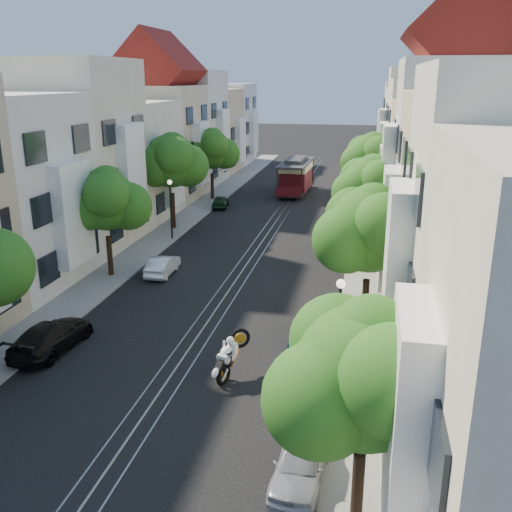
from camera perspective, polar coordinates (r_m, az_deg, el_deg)
The scene contains 26 objects.
ground at distance 44.74m, azimuth 1.84°, elevation 3.23°, with size 200.00×200.00×0.00m, color black.
sidewalk_east at distance 44.18m, azimuth 11.16°, elevation 2.80°, with size 2.50×80.00×0.12m, color gray.
sidewalk_west at distance 46.42m, azimuth -7.04°, elevation 3.71°, with size 2.50×80.00×0.12m, color gray.
rail_left at distance 44.83m, azimuth 1.14°, elevation 3.28°, with size 0.06×80.00×0.02m, color gray.
rail_slot at distance 44.74m, azimuth 1.84°, elevation 3.24°, with size 0.06×80.00×0.02m, color gray.
rail_right at distance 44.66m, azimuth 2.53°, elevation 3.21°, with size 0.06×80.00×0.02m, color gray.
lane_line at distance 44.74m, azimuth 1.84°, elevation 3.24°, with size 0.08×80.00×0.01m, color tan.
townhouses_east at distance 43.39m, azimuth 17.74°, elevation 8.95°, with size 7.75×72.00×12.00m.
townhouses_west at distance 47.08m, azimuth -12.74°, elevation 9.83°, with size 7.75×72.00×11.76m.
tree_e_a at distance 13.50m, azimuth 11.06°, elevation -12.07°, with size 4.72×3.87×6.27m.
tree_e_b at distance 24.59m, azimuth 11.41°, elevation 2.39°, with size 4.93×4.08×6.68m.
tree_e_c at distance 35.36m, azimuth 11.49°, elevation 6.71°, with size 4.84×3.99×6.52m.
tree_e_d at distance 46.19m, azimuth 11.56°, elevation 9.49°, with size 5.01×4.16×6.85m.
tree_w_b at distance 32.74m, azimuth -14.74°, elevation 5.28°, with size 4.72×3.87×6.27m.
tree_w_c at distance 42.64m, azimuth -8.42°, elevation 9.29°, with size 5.13×4.28×7.09m.
tree_w_d at distance 53.10m, azimuth -4.42°, elevation 10.49°, with size 4.84×3.99×6.52m.
lamp_east at distance 20.50m, azimuth 8.33°, elevation -6.11°, with size 0.32×0.32×4.16m.
lamp_west at distance 39.98m, azimuth -8.55°, elevation 5.51°, with size 0.32×0.32×4.16m.
sportbike_rider at distance 21.83m, azimuth -2.67°, elevation -9.84°, with size 1.06×1.93×1.84m.
cable_car at distance 56.59m, azimuth 4.03°, elevation 8.15°, with size 2.91×8.37×3.18m.
parked_car_e_near at distance 17.16m, azimuth 4.46°, elevation -19.84°, with size 1.39×3.46×1.18m, color #A2A4AE.
parked_car_e_mid at distance 24.79m, azimuth 5.44°, elevation -7.39°, with size 1.26×3.63×1.19m, color #0C1D40.
parked_car_e_far at distance 43.09m, azimuth 9.00°, elevation 3.34°, with size 2.12×4.61×1.28m, color maroon.
parked_car_w_near at distance 25.52m, azimuth -19.79°, elevation -7.56°, with size 1.78×4.38×1.27m, color black.
parked_car_w_mid at distance 33.50m, azimuth -9.32°, elevation -0.92°, with size 1.17×3.35×1.10m, color white.
parked_car_w_far at distance 50.38m, azimuth -3.57°, elevation 5.45°, with size 1.27×3.16×1.08m, color black.
Camera 1 is at (7.01, -14.81, 10.97)m, focal length 40.00 mm.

